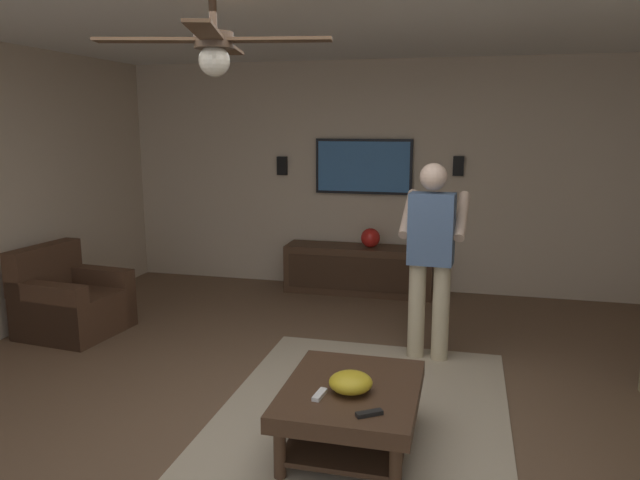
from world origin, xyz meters
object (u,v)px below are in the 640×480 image
object	(u,v)px
media_console	(359,270)
vase_round	(370,238)
bowl	(351,382)
remote_black	(369,413)
coffee_table	(351,402)
tv	(364,167)
remote_white	(320,395)
wall_speaker_left	(458,166)
wall_speaker_right	(282,166)
ceiling_fan	(214,46)
armchair	(71,304)
person_standing	(431,250)

from	to	relation	value
media_console	vase_round	xyz separation A→B (m)	(-0.01, -0.13, 0.39)
bowl	remote_black	bearing A→B (deg)	-149.67
coffee_table	vase_round	distance (m)	3.41
tv	remote_white	xyz separation A→B (m)	(-3.80, -0.41, -1.04)
wall_speaker_left	wall_speaker_right	xyz separation A→B (m)	(0.00, 2.07, -0.03)
ceiling_fan	armchair	bearing A→B (deg)	52.71
armchair	vase_round	distance (m)	3.23
person_standing	vase_round	world-z (taller)	person_standing
person_standing	ceiling_fan	size ratio (longest dim) A/B	1.37
tv	bowl	xyz separation A→B (m)	(-3.69, -0.57, -0.99)
bowl	ceiling_fan	world-z (taller)	ceiling_fan
wall_speaker_left	remote_white	bearing A→B (deg)	170.14
person_standing	remote_white	distance (m)	1.88
media_console	armchair	bearing A→B (deg)	-50.35
coffee_table	bowl	size ratio (longest dim) A/B	3.89
media_console	ceiling_fan	bearing A→B (deg)	-1.41
remote_black	vase_round	bearing A→B (deg)	65.62
coffee_table	bowl	bearing A→B (deg)	-173.23
media_console	wall_speaker_right	distance (m)	1.56
armchair	tv	xyz separation A→B (m)	(2.22, -2.39, 1.17)
tv	vase_round	distance (m)	0.84
remote_white	wall_speaker_left	distance (m)	4.01
coffee_table	bowl	world-z (taller)	bowl
media_console	tv	xyz separation A→B (m)	(0.24, 0.00, 1.18)
armchair	vase_round	bearing A→B (deg)	44.09
vase_round	person_standing	bearing A→B (deg)	-156.53
armchair	wall_speaker_right	xyz separation A→B (m)	(2.24, -1.40, 1.17)
coffee_table	wall_speaker_right	distance (m)	4.12
person_standing	remote_black	bearing A→B (deg)	178.45
coffee_table	person_standing	distance (m)	1.72
coffee_table	tv	size ratio (longest dim) A/B	0.88
remote_black	wall_speaker_right	bearing A→B (deg)	80.00
vase_round	wall_speaker_left	bearing A→B (deg)	-74.31
coffee_table	ceiling_fan	world-z (taller)	ceiling_fan
armchair	remote_white	xyz separation A→B (m)	(-1.57, -2.81, 0.13)
tv	ceiling_fan	xyz separation A→B (m)	(-3.98, 0.09, 0.88)
person_standing	ceiling_fan	bearing A→B (deg)	156.37
armchair	remote_white	world-z (taller)	armchair
media_console	remote_white	xyz separation A→B (m)	(-3.56, -0.41, 0.14)
person_standing	vase_round	xyz separation A→B (m)	(1.81, 0.79, -0.27)
wall_speaker_left	media_console	bearing A→B (deg)	103.27
armchair	person_standing	xyz separation A→B (m)	(0.16, -3.32, 0.65)
person_standing	remote_white	bearing A→B (deg)	167.97
coffee_table	ceiling_fan	size ratio (longest dim) A/B	0.84
media_console	wall_speaker_right	world-z (taller)	wall_speaker_right
person_standing	vase_round	distance (m)	1.99
tv	wall_speaker_left	size ratio (longest dim) A/B	5.15
wall_speaker_right	vase_round	bearing A→B (deg)	-103.17
wall_speaker_right	remote_black	bearing A→B (deg)	-156.51
tv	vase_round	xyz separation A→B (m)	(-0.25, -0.13, -0.79)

